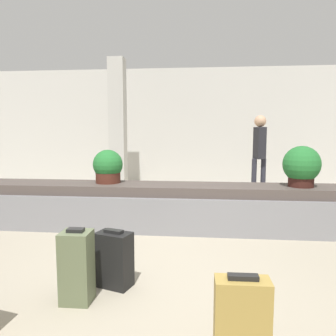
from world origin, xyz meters
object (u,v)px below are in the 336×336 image
at_px(pillar, 118,126).
at_px(traveler_0, 259,148).
at_px(suitcase_3, 114,259).
at_px(potted_plant_1, 302,166).
at_px(suitcase_4, 77,267).
at_px(potted_plant_0, 108,167).
at_px(suitcase_2, 242,325).

bearing_deg(pillar, traveler_0, -7.07).
bearing_deg(pillar, suitcase_3, -76.21).
bearing_deg(potted_plant_1, traveler_0, 94.01).
height_order(pillar, traveler_0, pillar).
xyz_separation_m(potted_plant_1, traveler_0, (-0.17, 2.49, 0.14)).
height_order(potted_plant_1, traveler_0, traveler_0).
xyz_separation_m(suitcase_4, potted_plant_1, (2.51, 2.26, 0.66)).
bearing_deg(potted_plant_1, pillar, 140.07).
relative_size(suitcase_4, potted_plant_1, 1.10).
xyz_separation_m(suitcase_4, potted_plant_0, (-0.38, 2.33, 0.61)).
height_order(pillar, suitcase_3, pillar).
bearing_deg(pillar, suitcase_2, -68.87).
bearing_deg(traveler_0, pillar, 70.50).
bearing_deg(potted_plant_0, traveler_0, 41.59).
xyz_separation_m(potted_plant_0, traveler_0, (2.72, 2.42, 0.19)).
height_order(suitcase_4, potted_plant_0, potted_plant_0).
bearing_deg(suitcase_3, potted_plant_1, 58.86).
xyz_separation_m(suitcase_3, traveler_0, (2.10, 4.43, 0.85)).
distance_m(pillar, suitcase_4, 5.39).
height_order(pillar, potted_plant_0, pillar).
relative_size(potted_plant_1, traveler_0, 0.33).
relative_size(suitcase_2, traveler_0, 0.34).
relative_size(suitcase_4, traveler_0, 0.36).
distance_m(suitcase_3, potted_plant_1, 3.07).
bearing_deg(potted_plant_0, potted_plant_1, -1.36).
xyz_separation_m(suitcase_2, potted_plant_0, (-1.70, 3.03, 0.63)).
distance_m(suitcase_3, traveler_0, 4.97).
bearing_deg(potted_plant_1, suitcase_2, -111.93).
bearing_deg(suitcase_4, potted_plant_0, 98.43).
xyz_separation_m(suitcase_4, traveler_0, (2.34, 4.75, 0.80)).
height_order(suitcase_4, potted_plant_1, potted_plant_1).
bearing_deg(suitcase_3, suitcase_2, -25.19).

